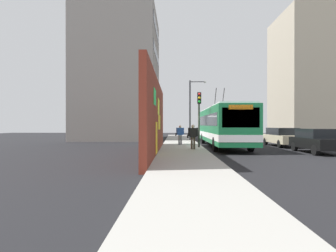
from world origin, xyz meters
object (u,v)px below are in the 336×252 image
pedestrian_at_curb (193,135)px  traffic_light (199,110)px  city_bus (223,125)px  parked_car_black (316,140)px  pedestrian_midblock (180,133)px  parked_car_champagne (282,136)px  street_lamp (192,106)px

pedestrian_at_curb → traffic_light: bearing=-20.6°
city_bus → pedestrian_at_curb: (-3.70, 2.72, -0.67)m
parked_car_black → pedestrian_midblock: pedestrian_midblock is taller
city_bus → pedestrian_midblock: bearing=81.2°
parked_car_black → pedestrian_midblock: bearing=59.3°
parked_car_champagne → pedestrian_midblock: 8.72m
parked_car_champagne → street_lamp: (7.00, 7.23, 3.15)m
city_bus → pedestrian_midblock: 3.63m
pedestrian_midblock → street_lamp: bearing=-11.6°
parked_car_black → pedestrian_midblock: size_ratio=2.53×
pedestrian_at_curb → traffic_light: size_ratio=0.41×
parked_car_champagne → pedestrian_at_curb: 9.11m
pedestrian_midblock → city_bus: bearing=-98.8°
parked_car_black → street_lamp: bearing=30.2°
parked_car_black → city_bus: bearing=48.4°
traffic_light → pedestrian_at_curb: bearing=159.4°
pedestrian_at_curb → pedestrian_midblock: size_ratio=1.03×
parked_car_champagne → street_lamp: 10.55m
city_bus → traffic_light: city_bus is taller
traffic_light → parked_car_champagne: bearing=-67.8°
city_bus → parked_car_black: bearing=-131.6°
pedestrian_at_curb → pedestrian_midblock: 4.32m
parked_car_champagne → pedestrian_midblock: pedestrian_midblock is taller
city_bus → street_lamp: street_lamp is taller
pedestrian_midblock → pedestrian_at_curb: bearing=-169.3°
city_bus → street_lamp: 8.35m
traffic_light → city_bus: bearing=-44.4°
traffic_light → street_lamp: bearing=-0.7°
city_bus → traffic_light: (-2.20, 2.15, 1.11)m
parked_car_champagne → pedestrian_at_curb: pedestrian_at_curb is taller
parked_car_champagne → pedestrian_at_curb: bearing=119.6°
parked_car_champagne → pedestrian_at_curb: size_ratio=2.91×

